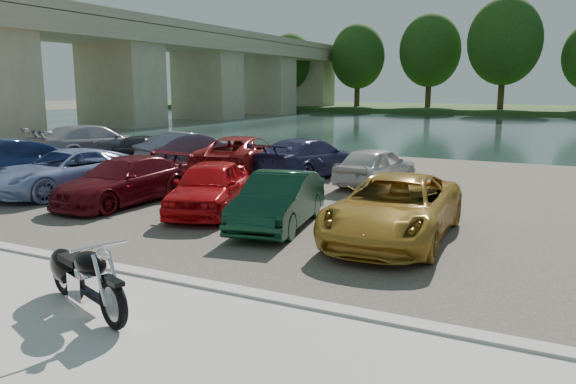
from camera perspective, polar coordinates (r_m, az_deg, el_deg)
ground at (r=7.43m, az=-15.58°, el=-14.97°), size 200.00×200.00×0.00m
promenade at (r=6.79m, az=-21.54°, el=-17.44°), size 60.00×6.00×0.10m
kerb at (r=8.85m, az=-6.76°, el=-9.89°), size 60.00×0.30×0.14m
parking_lot at (r=16.83m, az=10.38°, el=-0.28°), size 60.00×18.00×0.04m
river at (r=45.23m, az=20.98°, el=5.95°), size 120.00×40.00×0.00m
far_bank at (r=77.07m, az=23.56°, el=7.66°), size 120.00×24.00×0.60m
bridge at (r=56.36m, az=-8.82°, el=12.93°), size 7.00×56.00×8.55m
motorcycle at (r=8.49m, az=-20.39°, el=-7.89°), size 2.24×1.09×1.05m
car_2 at (r=17.84m, az=-21.48°, el=1.95°), size 2.95×4.98×1.30m
car_3 at (r=15.83m, az=-16.33°, el=1.12°), size 1.90×4.32×1.24m
car_4 at (r=14.22m, az=-7.99°, el=0.54°), size 2.71×4.11×1.30m
car_5 at (r=12.60m, az=-0.98°, el=-0.86°), size 1.93×3.86×1.22m
car_6 at (r=11.76m, az=10.74°, el=-1.61°), size 2.41×4.86×1.32m
car_7 at (r=25.47m, az=-19.26°, el=4.77°), size 3.12×5.62×1.54m
car_8 at (r=23.83m, az=-14.52°, el=4.31°), size 2.69×3.98×1.26m
car_9 at (r=21.96m, az=-9.75°, el=4.18°), size 2.87×4.52×1.41m
car_10 at (r=20.39m, az=-4.59°, el=3.79°), size 3.18×5.34×1.39m
car_11 at (r=19.51m, az=2.08°, el=3.47°), size 2.73×4.99×1.37m
car_12 at (r=18.14m, az=8.92°, el=2.62°), size 1.99×3.86×1.26m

